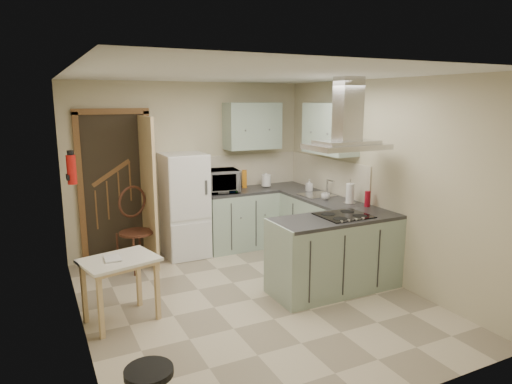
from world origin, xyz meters
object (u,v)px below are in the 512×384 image
peninsula (336,253)px  bentwood_chair (136,233)px  fridge (185,205)px  microwave (217,181)px  extractor_hood (347,147)px  drop_leaf_table (121,290)px

peninsula → bentwood_chair: (-1.98, 1.74, 0.05)m
fridge → bentwood_chair: (-0.76, -0.24, -0.25)m
fridge → peninsula: (1.22, -1.98, -0.30)m
peninsula → microwave: (-0.73, 1.96, 0.62)m
extractor_hood → microwave: 2.22m
fridge → microwave: bearing=-2.5°
extractor_hood → peninsula: bearing=180.0°
fridge → extractor_hood: size_ratio=1.67×
extractor_hood → bentwood_chair: bearing=140.1°
drop_leaf_table → bentwood_chair: bentwood_chair is taller
peninsula → fridge: bearing=121.7°
fridge → microwave: (0.50, -0.02, 0.32)m
fridge → microwave: size_ratio=2.46×
fridge → microwave: 0.59m
peninsula → bentwood_chair: bearing=138.7°
drop_leaf_table → microwave: (1.72, 1.64, 0.73)m
drop_leaf_table → peninsula: bearing=-21.7°
fridge → peninsula: 2.35m
microwave → drop_leaf_table: bearing=-127.9°
fridge → extractor_hood: 2.57m
peninsula → extractor_hood: 1.27m
peninsula → drop_leaf_table: bearing=172.6°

